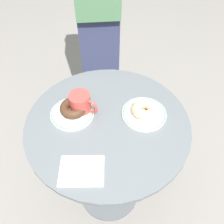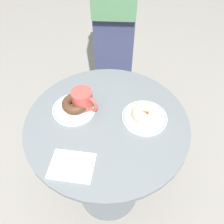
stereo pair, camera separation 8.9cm
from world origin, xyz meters
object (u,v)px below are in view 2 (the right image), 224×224
donut_glazed (145,113)px  person_figure (115,8)px  plate_right (144,117)px  cafe_table (108,151)px  coffee_mug (83,100)px  donut_chocolate (75,104)px  plate_left (74,109)px  paper_napkin (72,166)px

donut_glazed → person_figure: 0.70m
plate_right → cafe_table: bearing=-164.5°
donut_glazed → person_figure: (-0.25, 0.64, 0.12)m
donut_glazed → coffee_mug: bearing=178.8°
cafe_table → donut_glazed: (0.15, 0.04, 0.27)m
donut_chocolate → donut_glazed: donut_glazed is taller
coffee_mug → donut_chocolate: bearing=-155.0°
plate_right → donut_glazed: bearing=-14.0°
plate_left → coffee_mug: 0.06m
paper_napkin → donut_chocolate: bearing=105.4°
donut_chocolate → donut_glazed: bearing=1.8°
donut_chocolate → paper_napkin: bearing=-74.6°
plate_left → coffee_mug: coffee_mug is taller
plate_left → plate_right: (0.29, 0.02, 0.00)m
donut_chocolate → person_figure: person_figure is taller
cafe_table → paper_napkin: bearing=-107.2°
person_figure → donut_chocolate: bearing=-92.8°
donut_chocolate → donut_glazed: (0.29, 0.01, 0.00)m
cafe_table → person_figure: bearing=99.1°
plate_left → paper_napkin: plate_left is taller
plate_right → donut_chocolate: bearing=-178.2°
donut_chocolate → plate_right: bearing=1.8°
donut_glazed → paper_napkin: 0.34m
plate_right → person_figure: 0.70m
cafe_table → person_figure: person_figure is taller
donut_chocolate → donut_glazed: 0.29m
cafe_table → plate_right: size_ratio=3.95×
donut_glazed → cafe_table: bearing=-164.5°
person_figure → paper_napkin: bearing=-87.5°
plate_right → donut_glazed: donut_glazed is taller
cafe_table → donut_chocolate: size_ratio=6.41×
coffee_mug → plate_right: bearing=-1.2°
cafe_table → paper_napkin: (-0.07, -0.22, 0.24)m
cafe_table → plate_left: 0.28m
plate_left → plate_right: size_ratio=0.98×
donut_chocolate → donut_glazed: size_ratio=1.07×
paper_napkin → coffee_mug: 0.28m
plate_left → donut_chocolate: 0.03m
coffee_mug → person_figure: person_figure is taller
donut_chocolate → paper_napkin: 0.27m
person_figure → cafe_table: bearing=-80.9°
plate_left → donut_glazed: size_ratio=1.70×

